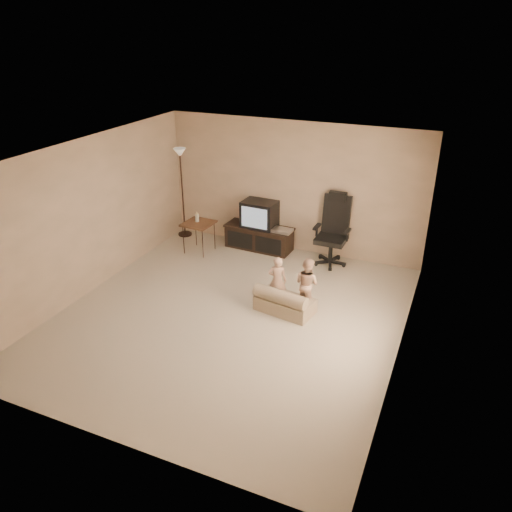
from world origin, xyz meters
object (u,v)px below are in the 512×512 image
(floor_lamp, at_px, (181,173))
(side_table, at_px, (198,224))
(tv_stand, at_px, (259,229))
(office_chair, at_px, (332,239))
(child_sofa, at_px, (284,302))
(toddler_right, at_px, (307,283))
(toddler_left, at_px, (277,280))

(floor_lamp, bearing_deg, side_table, -41.13)
(tv_stand, xyz_separation_m, office_chair, (1.48, -0.06, 0.07))
(tv_stand, xyz_separation_m, child_sofa, (1.28, -2.05, -0.23))
(office_chair, xyz_separation_m, toddler_right, (0.07, -1.72, -0.05))
(side_table, height_order, toddler_left, toddler_left)
(office_chair, relative_size, toddler_left, 1.64)
(floor_lamp, xyz_separation_m, toddler_left, (2.79, -1.84, -0.93))
(side_table, distance_m, toddler_right, 2.84)
(side_table, bearing_deg, child_sofa, -32.46)
(toddler_left, distance_m, toddler_right, 0.47)
(floor_lamp, distance_m, toddler_right, 3.82)
(floor_lamp, height_order, toddler_right, floor_lamp)
(toddler_right, bearing_deg, side_table, -3.70)
(tv_stand, bearing_deg, floor_lamp, -177.61)
(child_sofa, height_order, toddler_left, toddler_left)
(toddler_right, bearing_deg, floor_lamp, -7.65)
(toddler_right, bearing_deg, tv_stand, -27.83)
(side_table, height_order, child_sofa, side_table)
(tv_stand, relative_size, child_sofa, 1.45)
(child_sofa, bearing_deg, floor_lamp, 154.97)
(side_table, bearing_deg, toddler_left, -30.53)
(floor_lamp, relative_size, toddler_right, 2.16)
(side_table, bearing_deg, office_chair, 11.96)
(tv_stand, distance_m, toddler_left, 2.12)
(tv_stand, height_order, office_chair, office_chair)
(office_chair, height_order, child_sofa, office_chair)
(tv_stand, bearing_deg, child_sofa, -55.38)
(child_sofa, relative_size, toddler_right, 1.12)
(toddler_left, bearing_deg, floor_lamp, -46.78)
(floor_lamp, xyz_separation_m, child_sofa, (2.98, -2.06, -1.16))
(floor_lamp, bearing_deg, tv_stand, -0.34)
(tv_stand, xyz_separation_m, side_table, (-1.02, -0.59, 0.18))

